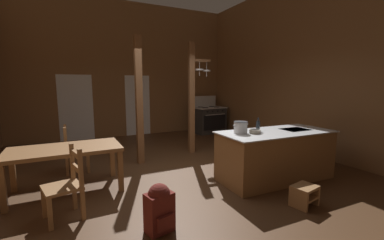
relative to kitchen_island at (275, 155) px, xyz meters
name	(u,v)px	position (x,y,z in m)	size (l,w,h in m)	color
ground_plane	(179,180)	(-1.58, 0.84, -0.50)	(7.89, 9.59, 0.10)	#4C301C
wall_back	(126,70)	(-1.58, 5.30, 1.77)	(7.89, 0.14, 4.43)	brown
wall_right	(316,65)	(2.03, 0.84, 1.77)	(0.14, 9.59, 4.43)	brown
glazed_door_back_left	(76,108)	(-3.18, 5.23, 0.57)	(1.00, 0.01, 2.05)	white
glazed_panel_back_right	(138,105)	(-1.23, 5.23, 0.57)	(0.84, 0.01, 2.05)	white
kitchen_island	(275,155)	(0.00, 0.00, 0.00)	(2.18, 1.01, 0.90)	olive
stove_range	(208,119)	(1.18, 4.50, 0.03)	(1.21, 0.92, 1.32)	#313131
support_post_with_pot_rack	(192,95)	(-0.55, 2.35, 1.03)	(0.60, 0.25, 2.78)	brown
support_post_center	(139,101)	(-1.99, 2.07, 0.94)	(0.14, 0.14, 2.78)	brown
step_stool	(304,194)	(-0.40, -1.00, -0.27)	(0.41, 0.34, 0.30)	#9E7044
dining_table	(65,153)	(-3.48, 1.10, 0.20)	(1.71, 0.92, 0.74)	olive
ladderback_chair_near_window	(74,150)	(-3.34, 2.06, 0.00)	(0.44, 0.44, 0.95)	#9E7044
ladderback_chair_by_post	(66,185)	(-3.48, 0.17, 0.00)	(0.53, 0.53, 0.95)	#9E7044
backpack	(159,207)	(-2.50, -0.67, -0.14)	(0.36, 0.35, 0.60)	maroon
stockpot_on_counter	(241,127)	(-0.70, 0.15, 0.56)	(0.31, 0.24, 0.21)	silver
mixing_bowl_on_counter	(255,131)	(-0.48, 0.02, 0.49)	(0.20, 0.20, 0.07)	#B2A893
bottle_tall_on_counter	(258,126)	(-0.29, 0.17, 0.55)	(0.07, 0.07, 0.25)	#1E2328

